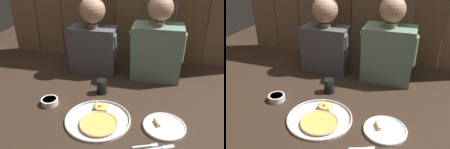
% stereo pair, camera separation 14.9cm
% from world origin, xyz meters
% --- Properties ---
extents(ground_plane, '(3.20, 3.20, 0.00)m').
position_xyz_m(ground_plane, '(0.00, 0.00, 0.00)').
color(ground_plane, '#332319').
extents(pizza_tray, '(0.38, 0.38, 0.03)m').
position_xyz_m(pizza_tray, '(-0.04, -0.15, 0.01)').
color(pizza_tray, silver).
rests_on(pizza_tray, ground).
extents(dinner_plate, '(0.24, 0.24, 0.03)m').
position_xyz_m(dinner_plate, '(0.33, -0.12, 0.01)').
color(dinner_plate, white).
rests_on(dinner_plate, ground).
extents(drinking_glass, '(0.08, 0.08, 0.10)m').
position_xyz_m(drinking_glass, '(-0.10, 0.16, 0.05)').
color(drinking_glass, black).
rests_on(drinking_glass, ground).
extents(dipping_bowl, '(0.11, 0.11, 0.04)m').
position_xyz_m(dipping_bowl, '(-0.39, -0.04, 0.02)').
color(dipping_bowl, white).
rests_on(dipping_bowl, ground).
extents(table_fork, '(0.13, 0.06, 0.01)m').
position_xyz_m(table_fork, '(0.24, -0.28, 0.00)').
color(table_fork, silver).
rests_on(table_fork, ground).
extents(diner_left, '(0.39, 0.20, 0.59)m').
position_xyz_m(diner_left, '(-0.24, 0.48, 0.28)').
color(diner_left, '#4C4C51').
rests_on(diner_left, ground).
extents(diner_right, '(0.39, 0.22, 0.62)m').
position_xyz_m(diner_right, '(0.24, 0.48, 0.28)').
color(diner_right, slate).
rests_on(diner_right, ground).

